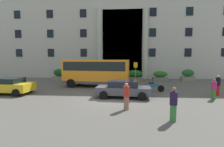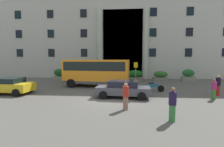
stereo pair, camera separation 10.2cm
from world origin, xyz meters
name	(u,v)px [view 1 (the left image)]	position (x,y,z in m)	size (l,w,h in m)	color
ground_plane	(110,100)	(0.00, 0.00, -0.06)	(80.00, 64.00, 0.12)	#524F4A
office_building_facade	(119,25)	(0.00, 17.48, 8.82)	(38.54, 9.66, 17.65)	#ABAB9F
orange_minibus	(96,71)	(-1.96, 5.50, 1.71)	(7.10, 3.18, 2.88)	orange
bus_stop_sign	(135,71)	(2.34, 7.35, 1.59)	(0.44, 0.08, 2.57)	#959A1A
hedge_planter_entrance_right	(135,76)	(2.49, 10.43, 0.70)	(2.04, 0.91, 1.45)	#6C6358
hedge_planter_entrance_left	(59,75)	(-8.12, 10.59, 0.74)	(1.66, 0.90, 1.54)	slate
hedge_planter_far_east	(188,75)	(9.52, 10.64, 0.76)	(1.66, 0.87, 1.58)	slate
hedge_planter_west	(93,76)	(-3.24, 10.12, 0.66)	(2.15, 0.82, 1.36)	gray
hedge_planter_far_west	(160,76)	(5.90, 10.63, 0.64)	(1.96, 0.83, 1.32)	#656958
parked_coupe_end	(9,86)	(-8.84, 1.22, 0.72)	(4.02, 2.23, 1.38)	gold
white_taxi_kerbside	(123,89)	(0.96, 0.72, 0.68)	(4.27, 2.23, 1.30)	#44454D
motorcycle_near_kerb	(120,86)	(0.62, 3.27, 0.46)	(1.94, 0.72, 0.89)	black
scooter_by_planter	(153,87)	(3.65, 3.14, 0.46)	(1.94, 0.59, 0.89)	black
pedestrian_man_crossing	(173,104)	(3.39, -4.19, 0.84)	(0.36, 0.36, 1.68)	#317434
pedestrian_child_trailing	(126,96)	(1.15, -2.50, 0.81)	(0.36, 0.36, 1.61)	#8A5E4E
pedestrian_woman_dark_dress	(218,85)	(8.69, 1.89, 0.85)	(0.36, 0.36, 1.68)	#AC1B17
pedestrian_woman_with_bag	(214,89)	(7.66, 0.50, 0.76)	(0.36, 0.36, 1.52)	#346729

